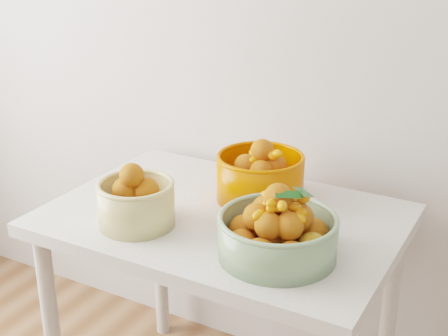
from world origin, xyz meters
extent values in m
cube|color=silver|center=(-0.30, 1.60, 0.73)|extent=(1.00, 0.70, 0.04)
cylinder|color=silver|center=(-0.74, 1.31, 0.35)|extent=(0.05, 0.05, 0.71)
cylinder|color=silver|center=(-0.74, 1.89, 0.35)|extent=(0.05, 0.05, 0.71)
cylinder|color=silver|center=(0.14, 1.89, 0.35)|extent=(0.05, 0.05, 0.71)
cylinder|color=#D3C17D|center=(-0.48, 1.42, 0.81)|extent=(0.24, 0.24, 0.12)
torus|color=#D3C17D|center=(-0.48, 1.42, 0.87)|extent=(0.24, 0.24, 0.02)
sphere|color=#D1660C|center=(-0.43, 1.42, 0.80)|extent=(0.07, 0.07, 0.07)
sphere|color=#D1660C|center=(-0.48, 1.48, 0.80)|extent=(0.07, 0.07, 0.07)
sphere|color=#D1660C|center=(-0.53, 1.43, 0.80)|extent=(0.07, 0.07, 0.07)
sphere|color=orange|center=(-0.48, 1.37, 0.80)|extent=(0.07, 0.07, 0.07)
sphere|color=orange|center=(-0.48, 1.42, 0.80)|extent=(0.07, 0.07, 0.07)
sphere|color=orange|center=(-0.45, 1.44, 0.85)|extent=(0.07, 0.07, 0.07)
sphere|color=orange|center=(-0.51, 1.41, 0.85)|extent=(0.07, 0.07, 0.07)
sphere|color=orange|center=(-0.49, 1.42, 0.90)|extent=(0.07, 0.07, 0.07)
ellipsoid|color=orange|center=(-0.50, 1.42, 0.87)|extent=(0.04, 0.03, 0.03)
ellipsoid|color=orange|center=(-0.48, 1.43, 0.89)|extent=(0.03, 0.04, 0.04)
ellipsoid|color=orange|center=(-0.49, 1.43, 0.90)|extent=(0.05, 0.04, 0.04)
cylinder|color=gray|center=(-0.07, 1.45, 0.80)|extent=(0.36, 0.36, 0.10)
torus|color=gray|center=(-0.07, 1.45, 0.85)|extent=(0.36, 0.36, 0.01)
sphere|color=#D1660C|center=(0.03, 1.45, 0.80)|extent=(0.08, 0.08, 0.08)
sphere|color=orange|center=(0.00, 1.52, 0.80)|extent=(0.08, 0.08, 0.08)
sphere|color=orange|center=(-0.07, 1.55, 0.80)|extent=(0.08, 0.08, 0.08)
sphere|color=orange|center=(-0.13, 1.52, 0.80)|extent=(0.07, 0.07, 0.07)
sphere|color=orange|center=(-0.16, 1.45, 0.80)|extent=(0.08, 0.08, 0.08)
sphere|color=orange|center=(-0.13, 1.38, 0.80)|extent=(0.07, 0.07, 0.07)
sphere|color=orange|center=(-0.07, 1.36, 0.80)|extent=(0.08, 0.08, 0.08)
sphere|color=orange|center=(0.00, 1.39, 0.80)|extent=(0.08, 0.08, 0.08)
sphere|color=orange|center=(-0.07, 1.45, 0.80)|extent=(0.07, 0.07, 0.07)
sphere|color=orange|center=(-0.02, 1.48, 0.86)|extent=(0.07, 0.07, 0.07)
sphere|color=orange|center=(-0.07, 1.51, 0.86)|extent=(0.08, 0.08, 0.08)
sphere|color=orange|center=(-0.11, 1.48, 0.86)|extent=(0.07, 0.07, 0.07)
sphere|color=orange|center=(-0.11, 1.43, 0.86)|extent=(0.07, 0.07, 0.07)
sphere|color=orange|center=(-0.07, 1.40, 0.86)|extent=(0.07, 0.07, 0.07)
sphere|color=orange|center=(-0.02, 1.42, 0.86)|extent=(0.07, 0.07, 0.07)
sphere|color=orange|center=(-0.07, 1.46, 0.91)|extent=(0.07, 0.07, 0.07)
ellipsoid|color=orange|center=(-0.12, 1.50, 0.89)|extent=(0.04, 0.04, 0.03)
ellipsoid|color=orange|center=(-0.05, 1.46, 0.88)|extent=(0.04, 0.04, 0.03)
ellipsoid|color=orange|center=(-0.02, 1.50, 0.90)|extent=(0.05, 0.04, 0.03)
ellipsoid|color=orange|center=(-0.08, 1.44, 0.92)|extent=(0.04, 0.05, 0.04)
ellipsoid|color=orange|center=(-0.04, 1.48, 0.90)|extent=(0.04, 0.04, 0.03)
ellipsoid|color=orange|center=(-0.06, 1.44, 0.90)|extent=(0.04, 0.05, 0.04)
ellipsoid|color=orange|center=(-0.01, 1.46, 0.88)|extent=(0.04, 0.03, 0.03)
ellipsoid|color=orange|center=(-0.04, 1.40, 0.92)|extent=(0.04, 0.04, 0.03)
ellipsoid|color=orange|center=(0.00, 1.44, 0.88)|extent=(0.04, 0.04, 0.04)
ellipsoid|color=orange|center=(-0.07, 1.42, 0.91)|extent=(0.03, 0.04, 0.03)
ellipsoid|color=orange|center=(-0.09, 1.45, 0.89)|extent=(0.04, 0.03, 0.04)
ellipsoid|color=orange|center=(-0.10, 1.47, 0.91)|extent=(0.04, 0.04, 0.04)
ellipsoid|color=orange|center=(-0.07, 1.43, 0.90)|extent=(0.03, 0.04, 0.03)
ellipsoid|color=orange|center=(-0.10, 1.51, 0.90)|extent=(0.04, 0.04, 0.04)
ellipsoid|color=orange|center=(-0.09, 1.39, 0.88)|extent=(0.04, 0.05, 0.04)
ellipsoid|color=orange|center=(-0.03, 1.46, 0.89)|extent=(0.04, 0.04, 0.03)
ellipsoid|color=orange|center=(-0.07, 1.41, 0.90)|extent=(0.03, 0.04, 0.04)
cylinder|color=#E04F00|center=(-0.26, 1.75, 0.82)|extent=(0.33, 0.33, 0.14)
torus|color=#E04F00|center=(-0.26, 1.75, 0.89)|extent=(0.33, 0.33, 0.01)
sphere|color=orange|center=(-0.18, 1.75, 0.80)|extent=(0.07, 0.07, 0.07)
sphere|color=orange|center=(-0.22, 1.81, 0.80)|extent=(0.08, 0.08, 0.08)
sphere|color=orange|center=(-0.30, 1.81, 0.80)|extent=(0.07, 0.07, 0.07)
sphere|color=orange|center=(-0.34, 1.74, 0.80)|extent=(0.07, 0.07, 0.07)
sphere|color=orange|center=(-0.29, 1.67, 0.80)|extent=(0.08, 0.08, 0.08)
sphere|color=orange|center=(-0.22, 1.68, 0.80)|extent=(0.07, 0.07, 0.07)
sphere|color=orange|center=(-0.26, 1.75, 0.80)|extent=(0.07, 0.07, 0.07)
sphere|color=orange|center=(-0.22, 1.77, 0.86)|extent=(0.08, 0.08, 0.08)
sphere|color=orange|center=(-0.28, 1.78, 0.86)|extent=(0.07, 0.07, 0.07)
sphere|color=orange|center=(-0.30, 1.73, 0.86)|extent=(0.07, 0.07, 0.07)
sphere|color=orange|center=(-0.24, 1.71, 0.86)|extent=(0.07, 0.07, 0.07)
sphere|color=orange|center=(-0.25, 1.75, 0.91)|extent=(0.07, 0.07, 0.07)
ellipsoid|color=orange|center=(-0.22, 1.74, 0.90)|extent=(0.05, 0.03, 0.04)
ellipsoid|color=orange|center=(-0.24, 1.77, 0.88)|extent=(0.04, 0.05, 0.03)
ellipsoid|color=orange|center=(-0.25, 1.75, 0.91)|extent=(0.04, 0.05, 0.03)
ellipsoid|color=orange|center=(-0.30, 1.77, 0.88)|extent=(0.05, 0.04, 0.04)
ellipsoid|color=orange|center=(-0.24, 1.74, 0.87)|extent=(0.04, 0.03, 0.03)
ellipsoid|color=orange|center=(-0.20, 1.73, 0.91)|extent=(0.04, 0.04, 0.03)
ellipsoid|color=orange|center=(-0.27, 1.73, 0.88)|extent=(0.04, 0.05, 0.04)
ellipsoid|color=orange|center=(-0.25, 1.76, 0.90)|extent=(0.04, 0.04, 0.03)
ellipsoid|color=orange|center=(-0.27, 1.76, 0.91)|extent=(0.04, 0.05, 0.03)
ellipsoid|color=orange|center=(-0.25, 1.75, 0.90)|extent=(0.05, 0.04, 0.03)
ellipsoid|color=orange|center=(-0.27, 1.77, 0.89)|extent=(0.04, 0.05, 0.04)
camera|label=1|loc=(0.49, 0.18, 1.54)|focal=50.00mm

